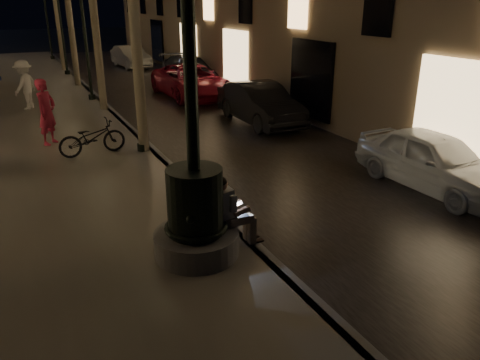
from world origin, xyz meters
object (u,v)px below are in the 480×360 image
car_third (191,81)px  car_rear (189,70)px  lamp_curb_d (46,14)px  fountain_lamppost (195,198)px  car_fifth (131,57)px  car_front (434,160)px  pedestrian_red (47,112)px  seated_man_laptop (230,209)px  bicycle (92,138)px  lamp_curb_b (84,24)px  lamp_curb_a (134,38)px  car_second (260,104)px  pedestrian_white (25,85)px  lamp_curb_c (60,17)px

car_third → car_rear: (1.20, 3.49, -0.02)m
lamp_curb_d → car_rear: lamp_curb_d is taller
fountain_lamppost → car_fifth: fountain_lamppost is taller
car_front → pedestrian_red: pedestrian_red is taller
seated_man_laptop → bicycle: size_ratio=0.73×
lamp_curb_b → car_front: (5.48, -13.22, -2.56)m
lamp_curb_a → lamp_curb_b: (0.00, 8.00, 0.00)m
lamp_curb_b → car_second: lamp_curb_b is taller
car_fifth → bicycle: car_fifth is taller
car_front → pedestrian_white: 14.83m
seated_man_laptop → car_rear: size_ratio=0.27×
lamp_curb_c → pedestrian_red: size_ratio=2.55×
lamp_curb_a → car_fifth: lamp_curb_a is taller
car_third → pedestrian_white: bearing=-178.7°
lamp_curb_b → lamp_curb_c: same height
car_second → car_third: bearing=96.0°
lamp_curb_d → pedestrian_white: bearing=-98.6°
seated_man_laptop → car_third: bearing=72.0°
lamp_curb_d → car_fifth: 7.33m
car_front → car_second: car_second is taller
seated_man_laptop → car_second: seated_man_laptop is taller
car_rear → bicycle: bearing=-123.1°
seated_man_laptop → car_rear: 17.90m
car_second → pedestrian_white: bearing=145.1°
lamp_curb_a → bicycle: bearing=168.7°
lamp_curb_c → car_rear: lamp_curb_c is taller
fountain_lamppost → car_rear: 18.10m
seated_man_laptop → lamp_curb_c: 22.12m
lamp_curb_d → car_front: size_ratio=1.21×
lamp_curb_b → car_front: bearing=-67.5°
seated_man_laptop → lamp_curb_c: size_ratio=0.27×
car_front → pedestrian_white: pedestrian_white is taller
car_fifth → bicycle: (-5.59, -18.38, -0.02)m
pedestrian_white → car_fifth: bearing=-175.0°
car_rear → lamp_curb_a: bearing=-117.4°
lamp_curb_a → car_fifth: bearing=77.0°
fountain_lamppost → seated_man_laptop: 0.69m
seated_man_laptop → car_fifth: seated_man_laptop is taller
lamp_curb_b → lamp_curb_d: size_ratio=1.00×
lamp_curb_c → lamp_curb_d: size_ratio=1.00×
lamp_curb_a → car_second: bearing=22.2°
lamp_curb_a → pedestrian_white: lamp_curb_a is taller
car_second → seated_man_laptop: bearing=-120.6°
lamp_curb_c → lamp_curb_d: (0.00, 8.00, 0.00)m
car_front → car_second: bearing=94.0°
seated_man_laptop → lamp_curb_b: bearing=89.6°
fountain_lamppost → seated_man_laptop: fountain_lamppost is taller
pedestrian_white → car_front: bearing=68.7°
pedestrian_red → pedestrian_white: (-0.31, 5.40, -0.02)m
lamp_curb_a → car_front: bearing=-43.6°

